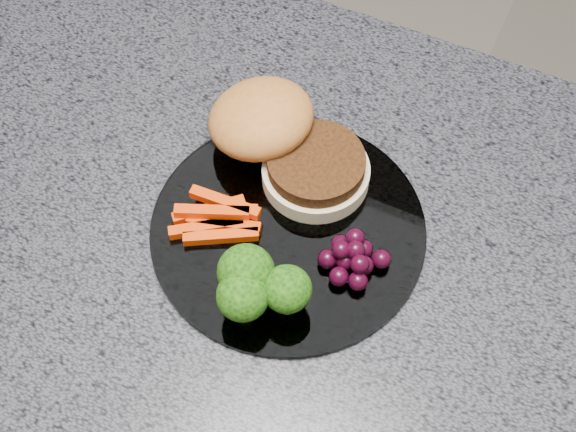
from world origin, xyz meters
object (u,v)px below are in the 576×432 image
at_px(island_cabinet, 298,405).
at_px(burger, 280,139).
at_px(plate, 288,229).
at_px(grape_bunch, 352,258).

relative_size(island_cabinet, burger, 6.21).
distance_m(plate, grape_bunch, 0.07).
bearing_deg(grape_bunch, burger, 142.71).
height_order(plate, burger, burger).
bearing_deg(plate, burger, 120.21).
bearing_deg(grape_bunch, plate, 170.32).
distance_m(plate, burger, 0.09).
relative_size(island_cabinet, plate, 4.62).
bearing_deg(burger, grape_bunch, -24.29).
bearing_deg(island_cabinet, grape_bunch, -10.54).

